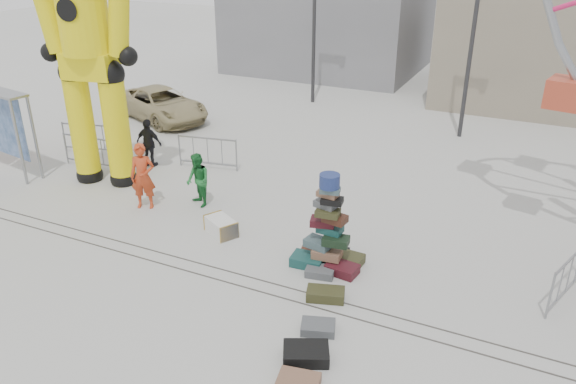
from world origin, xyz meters
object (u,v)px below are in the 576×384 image
at_px(pedestrian_black, 149,143).
at_px(pedestrian_red, 143,176).
at_px(barricade_wheel_front, 569,276).
at_px(barricade_dummy_c, 208,153).
at_px(steamer_trunk, 221,226).
at_px(suitcase_tower, 328,241).
at_px(crash_test_dummy, 87,46).
at_px(pedestrian_green, 198,180).
at_px(lamp_post_right, 478,15).
at_px(lamp_post_left, 316,0).
at_px(barricade_dummy_b, 90,152).
at_px(parked_suv, 161,104).
at_px(barricade_dummy_a, 90,139).

bearing_deg(pedestrian_black, pedestrian_red, 122.76).
relative_size(barricade_wheel_front, pedestrian_red, 1.05).
relative_size(barricade_dummy_c, pedestrian_red, 1.05).
height_order(steamer_trunk, pedestrian_black, pedestrian_black).
distance_m(suitcase_tower, pedestrian_red, 5.86).
xyz_separation_m(crash_test_dummy, barricade_wheel_front, (13.17, -0.62, -3.65)).
bearing_deg(pedestrian_green, pedestrian_red, -117.60).
bearing_deg(lamp_post_right, pedestrian_green, -121.60).
distance_m(lamp_post_left, pedestrian_green, 12.01).
height_order(pedestrian_red, pedestrian_black, pedestrian_red).
xyz_separation_m(barricade_dummy_b, barricade_dummy_c, (3.55, 1.62, 0.00)).
height_order(barricade_dummy_c, barricade_wheel_front, same).
height_order(steamer_trunk, barricade_dummy_c, barricade_dummy_c).
distance_m(barricade_dummy_c, pedestrian_black, 1.97).
relative_size(lamp_post_left, crash_test_dummy, 1.00).
bearing_deg(parked_suv, pedestrian_green, -113.95).
bearing_deg(barricade_dummy_c, barricade_wheel_front, -25.51).
distance_m(barricade_wheel_front, pedestrian_red, 10.91).
height_order(lamp_post_right, lamp_post_left, same).
bearing_deg(barricade_dummy_b, pedestrian_green, -13.81).
height_order(crash_test_dummy, barricade_dummy_b, crash_test_dummy).
xyz_separation_m(lamp_post_right, pedestrian_red, (-7.08, -10.11, -3.53)).
bearing_deg(crash_test_dummy, barricade_dummy_c, 33.20).
relative_size(barricade_wheel_front, pedestrian_green, 1.28).
bearing_deg(parked_suv, steamer_trunk, -112.68).
relative_size(suitcase_tower, pedestrian_green, 1.50).
xyz_separation_m(lamp_post_right, steamer_trunk, (-4.31, -10.53, -4.27)).
bearing_deg(barricade_dummy_b, crash_test_dummy, -32.07).
bearing_deg(barricade_dummy_a, barricade_dummy_b, -61.87).
bearing_deg(barricade_dummy_c, crash_test_dummy, -145.74).
distance_m(pedestrian_red, pedestrian_green, 1.53).
height_order(suitcase_tower, barricade_dummy_c, suitcase_tower).
relative_size(barricade_dummy_a, barricade_dummy_b, 1.00).
distance_m(lamp_post_right, barricade_dummy_a, 14.30).
bearing_deg(lamp_post_right, barricade_dummy_b, -141.25).
bearing_deg(barricade_dummy_c, parked_suv, 130.85).
distance_m(crash_test_dummy, parked_suv, 7.39).
xyz_separation_m(pedestrian_green, parked_suv, (-5.98, 6.22, -0.13)).
xyz_separation_m(barricade_dummy_b, barricade_wheel_front, (14.42, -1.29, 0.00)).
bearing_deg(barricade_dummy_a, lamp_post_left, 49.84).
xyz_separation_m(lamp_post_left, barricade_dummy_b, (-3.59, -10.50, -3.93)).
bearing_deg(steamer_trunk, pedestrian_green, 169.78).
xyz_separation_m(crash_test_dummy, pedestrian_green, (3.59, -0.19, -3.42)).
xyz_separation_m(lamp_post_right, pedestrian_black, (-8.89, -7.55, -3.67)).
distance_m(pedestrian_green, pedestrian_black, 3.62).
bearing_deg(steamer_trunk, lamp_post_left, 130.83).
relative_size(lamp_post_left, barricade_dummy_b, 4.00).
xyz_separation_m(steamer_trunk, barricade_dummy_a, (-7.22, 3.05, 0.34)).
bearing_deg(parked_suv, barricade_dummy_b, -145.78).
height_order(lamp_post_right, barricade_dummy_a, lamp_post_right).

